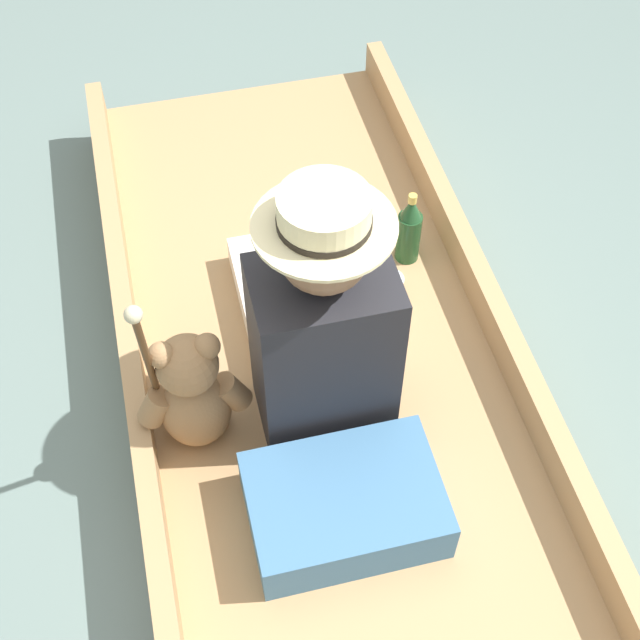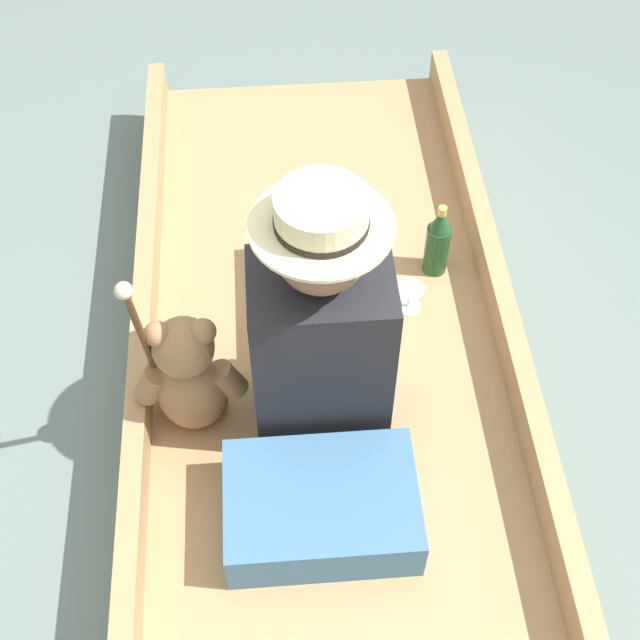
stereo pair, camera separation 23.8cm
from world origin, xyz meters
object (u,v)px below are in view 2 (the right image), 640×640
Objects in this scene: walking_cane at (143,339)px; teddy_bear at (189,377)px; wine_glass at (410,294)px; seated_person at (319,321)px; champagne_bottle at (438,241)px.

teddy_bear is at bearing 11.94° from walking_cane.
wine_glass is 0.95m from walking_cane.
wine_glass is at bearing 38.61° from seated_person.
seated_person is 0.39m from teddy_bear.
seated_person is 3.07× the size of champagne_bottle.
champagne_bottle is (0.79, 0.54, -0.08)m from teddy_bear.
teddy_bear is at bearing -151.04° from wine_glass.
champagne_bottle reaches higher than wine_glass.
teddy_bear is 0.79m from wine_glass.
walking_cane is 1.09m from champagne_bottle.
teddy_bear is 0.23m from walking_cane.
seated_person is 1.21× the size of walking_cane.
walking_cane reaches higher than wine_glass.
walking_cane is at bearing -147.79° from champagne_bottle.
walking_cane is 2.54× the size of champagne_bottle.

